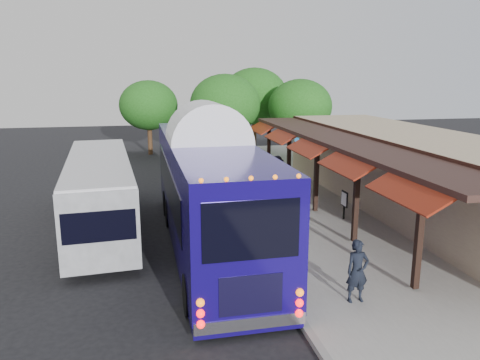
{
  "coord_description": "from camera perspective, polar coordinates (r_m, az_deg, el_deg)",
  "views": [
    {
      "loc": [
        -3.7,
        -15.15,
        6.23
      ],
      "look_at": [
        0.32,
        4.02,
        1.8
      ],
      "focal_mm": 35.0,
      "sensor_mm": 36.0,
      "label": 1
    }
  ],
  "objects": [
    {
      "name": "ped_a",
      "position": [
        13.28,
        14.12,
        -10.72
      ],
      "size": [
        0.65,
        0.43,
        1.76
      ],
      "primitive_type": "imported",
      "rotation": [
        0.0,
        0.0,
        0.02
      ],
      "color": "black",
      "rests_on": "sidewalk"
    },
    {
      "name": "tree_right",
      "position": [
        34.63,
        7.34,
        8.87
      ],
      "size": [
        4.64,
        4.64,
        5.94
      ],
      "color": "#382314",
      "rests_on": "ground"
    },
    {
      "name": "tree_far",
      "position": [
        37.64,
        -11.08,
        8.92
      ],
      "size": [
        4.54,
        4.54,
        5.81
      ],
      "color": "#382314",
      "rests_on": "ground"
    },
    {
      "name": "station_shelter",
      "position": [
        23.06,
        20.03,
        1.01
      ],
      "size": [
        8.15,
        20.0,
        3.6
      ],
      "color": "tan",
      "rests_on": "ground"
    },
    {
      "name": "tree_mid",
      "position": [
        38.19,
        1.78,
        10.17
      ],
      "size": [
        5.3,
        5.3,
        6.78
      ],
      "color": "#382314",
      "rests_on": "ground"
    },
    {
      "name": "tree_left",
      "position": [
        32.93,
        -1.84,
        9.19
      ],
      "size": [
        4.91,
        4.91,
        6.29
      ],
      "color": "#382314",
      "rests_on": "ground"
    },
    {
      "name": "ped_b",
      "position": [
        20.96,
        0.37,
        -1.38
      ],
      "size": [
        0.97,
        0.78,
        1.93
      ],
      "primitive_type": "imported",
      "rotation": [
        0.0,
        0.0,
        3.19
      ],
      "color": "black",
      "rests_on": "sidewalk"
    },
    {
      "name": "coach_bus",
      "position": [
        16.95,
        -3.88,
        -0.81
      ],
      "size": [
        2.91,
        13.24,
        4.22
      ],
      "rotation": [
        0.0,
        0.0,
        0.01
      ],
      "color": "#140865",
      "rests_on": "ground"
    },
    {
      "name": "ped_d",
      "position": [
        24.54,
        4.51,
        0.7
      ],
      "size": [
        1.37,
        0.94,
        1.95
      ],
      "primitive_type": "imported",
      "rotation": [
        0.0,
        0.0,
        3.33
      ],
      "color": "black",
      "rests_on": "sidewalk"
    },
    {
      "name": "ped_c",
      "position": [
        19.81,
        4.51,
        -2.51
      ],
      "size": [
        1.07,
        0.99,
        1.76
      ],
      "primitive_type": "imported",
      "rotation": [
        0.0,
        0.0,
        3.83
      ],
      "color": "black",
      "rests_on": "sidewalk"
    },
    {
      "name": "sign_board",
      "position": [
        20.46,
        12.61,
        -2.44
      ],
      "size": [
        0.08,
        0.56,
        1.22
      ],
      "rotation": [
        0.0,
        0.0,
        0.01
      ],
      "color": "black",
      "rests_on": "sidewalk"
    },
    {
      "name": "sidewalk",
      "position": [
        21.92,
        12.11,
        -3.86
      ],
      "size": [
        10.0,
        40.0,
        0.15
      ],
      "primitive_type": "cube",
      "color": "#9E9B93",
      "rests_on": "ground"
    },
    {
      "name": "curb",
      "position": [
        20.46,
        -0.72,
        -4.76
      ],
      "size": [
        0.2,
        40.0,
        0.16
      ],
      "primitive_type": "cube",
      "color": "gray",
      "rests_on": "ground"
    },
    {
      "name": "ground",
      "position": [
        16.79,
        1.78,
        -9.04
      ],
      "size": [
        90.0,
        90.0,
        0.0
      ],
      "primitive_type": "plane",
      "color": "black",
      "rests_on": "ground"
    },
    {
      "name": "city_bus",
      "position": [
        19.9,
        -16.71,
        -1.15
      ],
      "size": [
        3.23,
        11.18,
        2.96
      ],
      "rotation": [
        0.0,
        0.0,
        0.08
      ],
      "color": "gray",
      "rests_on": "ground"
    }
  ]
}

